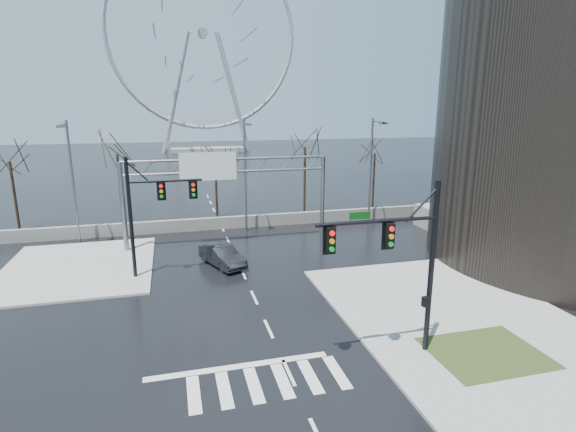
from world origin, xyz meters
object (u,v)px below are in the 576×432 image
object	(u,v)px
signal_mast_near	(405,254)
sign_gantry	(223,182)
ferris_wheel	(203,42)
signal_mast_far	(148,206)
car	(222,255)

from	to	relation	value
signal_mast_near	sign_gantry	xyz separation A→B (m)	(-5.52, 19.00, 0.31)
sign_gantry	ferris_wheel	size ratio (longest dim) A/B	0.32
signal_mast_far	sign_gantry	world-z (taller)	signal_mast_far
signal_mast_near	sign_gantry	bearing A→B (deg)	106.19
ferris_wheel	car	world-z (taller)	ferris_wheel
signal_mast_far	sign_gantry	size ratio (longest dim) A/B	0.49
ferris_wheel	signal_mast_near	bearing A→B (deg)	-89.92
signal_mast_far	car	distance (m)	6.32
sign_gantry	ferris_wheel	xyz separation A→B (m)	(5.38, 80.04, 20.95)
sign_gantry	ferris_wheel	world-z (taller)	ferris_wheel
signal_mast_near	ferris_wheel	bearing A→B (deg)	90.08
signal_mast_far	car	xyz separation A→B (m)	(4.70, 1.08, -4.09)
signal_mast_near	ferris_wheel	world-z (taller)	ferris_wheel
car	signal_mast_far	bearing A→B (deg)	171.04
signal_mast_near	signal_mast_far	world-z (taller)	same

